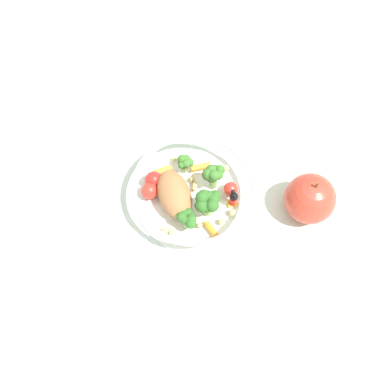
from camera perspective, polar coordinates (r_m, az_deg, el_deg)
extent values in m
plane|color=silver|center=(0.80, 0.25, -0.58)|extent=(2.40, 2.40, 0.00)
cylinder|color=white|center=(0.79, 0.00, -0.80)|extent=(0.20, 0.20, 0.01)
torus|color=white|center=(0.75, 0.00, 0.68)|extent=(0.21, 0.21, 0.01)
ellipsoid|color=#9E663D|center=(0.77, -2.15, -0.31)|extent=(0.09, 0.11, 0.05)
cylinder|color=#7FAD5B|center=(0.79, 2.63, 1.30)|extent=(0.01, 0.01, 0.03)
sphere|color=#386B28|center=(0.77, 2.03, 2.17)|extent=(0.02, 0.02, 0.02)
sphere|color=#386B28|center=(0.76, 2.46, 1.84)|extent=(0.02, 0.02, 0.02)
sphere|color=#386B28|center=(0.76, 2.73, 2.04)|extent=(0.02, 0.02, 0.02)
sphere|color=#386B28|center=(0.76, 3.24, 2.09)|extent=(0.02, 0.02, 0.02)
sphere|color=#386B28|center=(0.77, 3.44, 2.75)|extent=(0.02, 0.02, 0.02)
sphere|color=#386B28|center=(0.77, 2.82, 2.81)|extent=(0.02, 0.02, 0.02)
sphere|color=#386B28|center=(0.77, 2.38, 2.66)|extent=(0.02, 0.02, 0.02)
cylinder|color=#8EB766|center=(0.77, 2.00, -1.92)|extent=(0.02, 0.02, 0.03)
sphere|color=#2D6023|center=(0.74, 1.25, -0.68)|extent=(0.02, 0.02, 0.02)
sphere|color=#2D6023|center=(0.74, 1.27, -1.63)|extent=(0.02, 0.02, 0.02)
sphere|color=#2D6023|center=(0.74, 1.93, -1.81)|extent=(0.02, 0.02, 0.02)
sphere|color=#2D6023|center=(0.73, 2.52, -1.66)|extent=(0.02, 0.02, 0.02)
sphere|color=#2D6023|center=(0.74, 2.61, -0.92)|extent=(0.02, 0.02, 0.02)
sphere|color=#2D6023|center=(0.75, 2.82, -0.49)|extent=(0.02, 0.02, 0.02)
sphere|color=#2D6023|center=(0.74, 2.01, -0.50)|extent=(0.02, 0.02, 0.02)
sphere|color=#2D6023|center=(0.74, 1.45, -0.42)|extent=(0.02, 0.02, 0.02)
cylinder|color=#7FAD5B|center=(0.81, -0.92, 3.02)|extent=(0.01, 0.01, 0.01)
sphere|color=#386B28|center=(0.80, -1.28, 3.52)|extent=(0.01, 0.01, 0.01)
sphere|color=#386B28|center=(0.79, -1.31, 3.29)|extent=(0.01, 0.01, 0.01)
sphere|color=#386B28|center=(0.79, -0.74, 3.47)|extent=(0.01, 0.01, 0.01)
sphere|color=#386B28|center=(0.79, -0.36, 3.65)|extent=(0.02, 0.02, 0.02)
sphere|color=#386B28|center=(0.80, -0.71, 4.10)|extent=(0.01, 0.01, 0.01)
sphere|color=#386B28|center=(0.80, -1.21, 4.03)|extent=(0.02, 0.02, 0.02)
cylinder|color=#7FAD5B|center=(0.76, -0.57, -3.78)|extent=(0.01, 0.01, 0.02)
sphere|color=#2D6023|center=(0.74, -1.29, -3.06)|extent=(0.02, 0.02, 0.02)
sphere|color=#2D6023|center=(0.74, -0.89, -3.42)|extent=(0.02, 0.02, 0.02)
sphere|color=#2D6023|center=(0.74, -0.39, -3.83)|extent=(0.02, 0.02, 0.02)
sphere|color=#2D6023|center=(0.74, -0.23, -3.41)|extent=(0.02, 0.02, 0.02)
sphere|color=#2D6023|center=(0.74, -0.13, -3.09)|extent=(0.02, 0.02, 0.02)
sphere|color=#2D6023|center=(0.75, -0.47, -2.58)|extent=(0.02, 0.02, 0.02)
sphere|color=#2D6023|center=(0.74, -0.97, -2.76)|extent=(0.01, 0.01, 0.01)
cube|color=yellow|center=(0.79, 5.01, -1.36)|extent=(0.02, 0.02, 0.00)
cylinder|color=red|center=(0.78, 5.08, -1.02)|extent=(0.02, 0.02, 0.02)
sphere|color=black|center=(0.76, 5.17, -0.53)|extent=(0.01, 0.01, 0.01)
sphere|color=black|center=(0.76, 5.33, -0.75)|extent=(0.01, 0.01, 0.01)
sphere|color=black|center=(0.76, 5.06, 0.01)|extent=(0.01, 0.01, 0.01)
cylinder|color=orange|center=(0.81, 1.06, 3.12)|extent=(0.04, 0.02, 0.01)
cylinder|color=orange|center=(0.81, -3.61, 2.61)|extent=(0.03, 0.03, 0.01)
cylinder|color=orange|center=(0.76, 2.40, -4.62)|extent=(0.03, 0.03, 0.01)
sphere|color=red|center=(0.78, -5.19, 0.14)|extent=(0.03, 0.03, 0.03)
sphere|color=red|center=(0.79, -4.71, 1.47)|extent=(0.03, 0.03, 0.03)
sphere|color=red|center=(0.79, 4.79, 0.38)|extent=(0.02, 0.02, 0.02)
sphere|color=#D1B775|center=(0.76, 0.95, -4.09)|extent=(0.01, 0.01, 0.01)
sphere|color=#D1B775|center=(0.81, 4.17, 2.92)|extent=(0.01, 0.01, 0.01)
sphere|color=#D1B775|center=(0.81, 2.46, 2.90)|extent=(0.01, 0.01, 0.01)
sphere|color=tan|center=(0.80, -3.35, 1.17)|extent=(0.01, 0.01, 0.01)
sphere|color=tan|center=(0.77, 4.96, -2.52)|extent=(0.01, 0.01, 0.01)
sphere|color=tan|center=(0.80, 0.29, 0.88)|extent=(0.01, 0.01, 0.01)
sphere|color=tan|center=(0.77, 3.59, -3.63)|extent=(0.01, 0.01, 0.01)
sphere|color=tan|center=(0.76, -2.51, -4.83)|extent=(0.01, 0.01, 0.01)
sphere|color=#D1B775|center=(0.82, -2.13, 4.07)|extent=(0.01, 0.01, 0.01)
sphere|color=tan|center=(0.80, 0.03, 1.55)|extent=(0.01, 0.01, 0.01)
sphere|color=#D1B775|center=(0.79, 0.03, 0.45)|extent=(0.01, 0.01, 0.01)
sphere|color=#D1B775|center=(0.76, -3.32, -4.72)|extent=(0.01, 0.01, 0.01)
sphere|color=#BC3828|center=(0.78, 14.26, -0.80)|extent=(0.08, 0.08, 0.08)
cylinder|color=brown|center=(0.74, 15.08, 0.83)|extent=(0.00, 0.00, 0.01)
cube|color=white|center=(0.77, -11.72, -7.96)|extent=(0.17, 0.18, 0.01)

